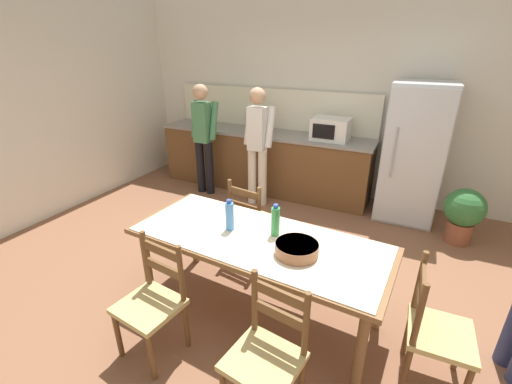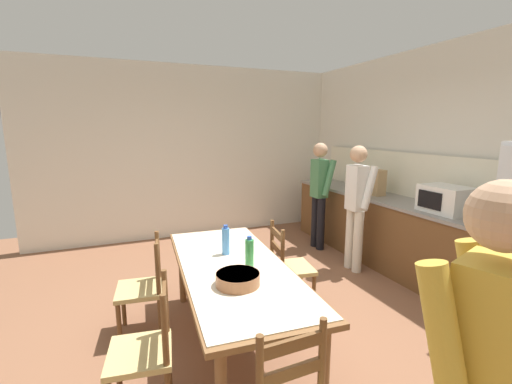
# 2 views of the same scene
# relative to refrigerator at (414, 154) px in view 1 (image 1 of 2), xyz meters

# --- Properties ---
(ground_plane) EXTENTS (8.32, 8.32, 0.00)m
(ground_plane) POSITION_rel_refrigerator_xyz_m (-1.10, -2.19, -0.88)
(ground_plane) COLOR brown
(wall_back) EXTENTS (6.52, 0.12, 2.90)m
(wall_back) POSITION_rel_refrigerator_xyz_m (-1.10, 0.47, 0.57)
(wall_back) COLOR silver
(wall_back) RESTS_ON ground
(wall_left) EXTENTS (0.12, 5.20, 2.90)m
(wall_left) POSITION_rel_refrigerator_xyz_m (-4.36, -2.19, 0.57)
(wall_left) COLOR silver
(wall_left) RESTS_ON ground
(kitchen_counter) EXTENTS (3.34, 0.66, 0.94)m
(kitchen_counter) POSITION_rel_refrigerator_xyz_m (-2.13, 0.04, -0.41)
(kitchen_counter) COLOR brown
(kitchen_counter) RESTS_ON ground
(counter_splashback) EXTENTS (3.30, 0.03, 0.60)m
(counter_splashback) POSITION_rel_refrigerator_xyz_m (-2.13, 0.35, 0.36)
(counter_splashback) COLOR #EFE8CB
(counter_splashback) RESTS_ON kitchen_counter
(refrigerator) EXTENTS (0.72, 0.73, 1.76)m
(refrigerator) POSITION_rel_refrigerator_xyz_m (0.00, 0.00, 0.00)
(refrigerator) COLOR silver
(refrigerator) RESTS_ON ground
(microwave) EXTENTS (0.50, 0.39, 0.30)m
(microwave) POSITION_rel_refrigerator_xyz_m (-1.09, 0.02, 0.21)
(microwave) COLOR white
(microwave) RESTS_ON kitchen_counter
(paper_bag) EXTENTS (0.24, 0.16, 0.36)m
(paper_bag) POSITION_rel_refrigerator_xyz_m (-2.20, 0.01, 0.24)
(paper_bag) COLOR tan
(paper_bag) RESTS_ON kitchen_counter
(dining_table) EXTENTS (2.14, 0.99, 0.75)m
(dining_table) POSITION_rel_refrigerator_xyz_m (-0.99, -2.51, -0.21)
(dining_table) COLOR brown
(dining_table) RESTS_ON ground
(bottle_near_centre) EXTENTS (0.07, 0.07, 0.27)m
(bottle_near_centre) POSITION_rel_refrigerator_xyz_m (-1.25, -2.49, -0.00)
(bottle_near_centre) COLOR #4C8ED6
(bottle_near_centre) RESTS_ON dining_table
(bottle_off_centre) EXTENTS (0.07, 0.07, 0.27)m
(bottle_off_centre) POSITION_rel_refrigerator_xyz_m (-0.88, -2.41, -0.00)
(bottle_off_centre) COLOR green
(bottle_off_centre) RESTS_ON dining_table
(serving_bowl) EXTENTS (0.32, 0.32, 0.09)m
(serving_bowl) POSITION_rel_refrigerator_xyz_m (-0.63, -2.60, -0.08)
(serving_bowl) COLOR #9E6642
(serving_bowl) RESTS_ON dining_table
(chair_side_far_left) EXTENTS (0.47, 0.46, 0.91)m
(chair_side_far_left) POSITION_rel_refrigerator_xyz_m (-1.42, -1.76, -0.44)
(chair_side_far_left) COLOR brown
(chair_side_far_left) RESTS_ON ground
(chair_side_near_left) EXTENTS (0.46, 0.45, 0.91)m
(chair_side_near_left) POSITION_rel_refrigerator_xyz_m (-1.51, -3.20, -0.44)
(chair_side_near_left) COLOR brown
(chair_side_near_left) RESTS_ON ground
(chair_head_end) EXTENTS (0.41, 0.43, 0.91)m
(chair_head_end) POSITION_rel_refrigerator_xyz_m (0.34, -2.60, -0.44)
(chair_head_end) COLOR brown
(chair_head_end) RESTS_ON ground
(chair_side_near_right) EXTENTS (0.47, 0.46, 0.91)m
(chair_side_near_right) POSITION_rel_refrigerator_xyz_m (-0.57, -3.26, -0.44)
(chair_side_near_right) COLOR brown
(chair_side_near_right) RESTS_ON ground
(person_at_sink) EXTENTS (0.41, 0.29, 1.65)m
(person_at_sink) POSITION_rel_refrigerator_xyz_m (-2.87, -0.48, 0.05)
(person_at_sink) COLOR black
(person_at_sink) RESTS_ON ground
(person_at_counter) EXTENTS (0.41, 0.29, 1.65)m
(person_at_counter) POSITION_rel_refrigerator_xyz_m (-1.96, -0.50, 0.05)
(person_at_counter) COLOR silver
(person_at_counter) RESTS_ON ground
(potted_plant) EXTENTS (0.44, 0.44, 0.67)m
(potted_plant) POSITION_rel_refrigerator_xyz_m (0.64, -0.43, -0.49)
(potted_plant) COLOR brown
(potted_plant) RESTS_ON ground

